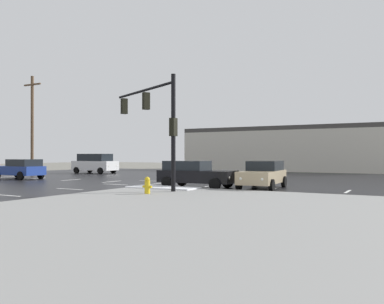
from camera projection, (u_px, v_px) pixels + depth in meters
name	position (u px, v px, depth m)	size (l,w,h in m)	color
ground_plane	(134.00, 183.00, 27.87)	(120.00, 120.00, 0.00)	slate
road_asphalt	(134.00, 183.00, 27.87)	(44.00, 44.00, 0.02)	black
sidewalk_corner	(215.00, 220.00, 11.56)	(18.00, 18.00, 0.14)	gray
snow_strip_curbside	(163.00, 187.00, 21.95)	(4.00, 1.60, 0.06)	white
lane_markings	(136.00, 184.00, 26.08)	(36.15, 36.15, 0.01)	silver
traffic_signal_mast	(155.00, 115.00, 21.48)	(5.94, 3.18, 5.85)	black
fire_hydrant	(147.00, 185.00, 18.70)	(0.48, 0.26, 0.79)	gold
strip_building_background	(287.00, 149.00, 49.07)	(24.28, 8.00, 5.27)	beige
sedan_blue	(20.00, 169.00, 32.08)	(4.62, 2.25, 1.58)	navy
sedan_tan	(263.00, 174.00, 22.98)	(2.28, 4.64, 1.58)	tan
suv_white	(95.00, 163.00, 41.74)	(4.84, 2.18, 2.03)	white
sedan_black	(195.00, 174.00, 23.47)	(4.57, 2.10, 1.58)	black
utility_pole_far	(32.00, 123.00, 37.97)	(2.20, 0.28, 9.42)	brown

